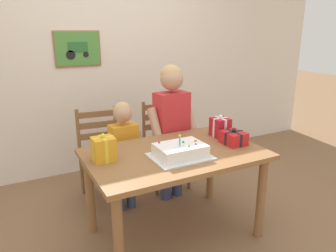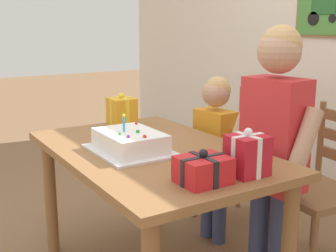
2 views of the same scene
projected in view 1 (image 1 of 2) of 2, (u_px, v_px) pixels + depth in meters
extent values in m
plane|color=#846042|center=(174.00, 233.00, 2.74)|extent=(20.00, 20.00, 0.00)
cube|color=silver|center=(107.00, 62.00, 3.79)|extent=(6.40, 0.08, 2.60)
cube|color=olive|center=(78.00, 49.00, 3.55)|extent=(0.51, 0.02, 0.39)
cube|color=#4C8E3D|center=(78.00, 49.00, 3.54)|extent=(0.48, 0.01, 0.36)
cube|color=#28662D|center=(78.00, 47.00, 3.53)|extent=(0.22, 0.01, 0.11)
cylinder|color=black|center=(71.00, 55.00, 3.51)|extent=(0.10, 0.01, 0.10)
cylinder|color=black|center=(86.00, 54.00, 3.59)|extent=(0.06, 0.01, 0.06)
cube|color=olive|center=(175.00, 154.00, 2.53)|extent=(1.38, 0.87, 0.04)
cylinder|color=olive|center=(118.00, 242.00, 2.07)|extent=(0.07, 0.07, 0.70)
cylinder|color=olive|center=(261.00, 198.00, 2.61)|extent=(0.07, 0.07, 0.70)
cylinder|color=olive|center=(90.00, 194.00, 2.67)|extent=(0.07, 0.07, 0.70)
cylinder|color=olive|center=(211.00, 166.00, 3.21)|extent=(0.07, 0.07, 0.70)
cube|color=silver|center=(180.00, 156.00, 2.42)|extent=(0.44, 0.34, 0.01)
cube|color=white|center=(180.00, 150.00, 2.40)|extent=(0.36, 0.26, 0.09)
cylinder|color=#33ADE5|center=(180.00, 141.00, 2.35)|extent=(0.01, 0.01, 0.07)
sphere|color=yellow|center=(180.00, 136.00, 2.34)|extent=(0.02, 0.02, 0.02)
sphere|color=purple|center=(196.00, 144.00, 2.38)|extent=(0.02, 0.02, 0.02)
sphere|color=red|center=(159.00, 142.00, 2.42)|extent=(0.02, 0.02, 0.02)
sphere|color=green|center=(183.00, 142.00, 2.42)|extent=(0.02, 0.02, 0.02)
sphere|color=red|center=(196.00, 141.00, 2.46)|extent=(0.01, 0.01, 0.01)
sphere|color=orange|center=(195.00, 141.00, 2.45)|extent=(0.02, 0.02, 0.02)
sphere|color=green|center=(189.00, 146.00, 2.34)|extent=(0.01, 0.01, 0.01)
cube|color=red|center=(233.00, 138.00, 2.68)|extent=(0.17, 0.20, 0.11)
cube|color=black|center=(233.00, 138.00, 2.68)|extent=(0.17, 0.02, 0.11)
cube|color=black|center=(233.00, 138.00, 2.68)|extent=(0.02, 0.20, 0.11)
sphere|color=black|center=(234.00, 130.00, 2.66)|extent=(0.04, 0.04, 0.04)
cube|color=gold|center=(104.00, 149.00, 2.34)|extent=(0.16, 0.14, 0.18)
cube|color=yellow|center=(104.00, 149.00, 2.34)|extent=(0.16, 0.02, 0.18)
cube|color=yellow|center=(104.00, 149.00, 2.34)|extent=(0.02, 0.15, 0.18)
sphere|color=yellow|center=(103.00, 136.00, 2.31)|extent=(0.04, 0.04, 0.04)
cube|color=red|center=(220.00, 127.00, 2.86)|extent=(0.14, 0.15, 0.17)
cube|color=white|center=(220.00, 127.00, 2.86)|extent=(0.15, 0.02, 0.17)
cube|color=white|center=(220.00, 127.00, 2.86)|extent=(0.02, 0.16, 0.17)
sphere|color=white|center=(221.00, 117.00, 2.83)|extent=(0.04, 0.04, 0.04)
cube|color=brown|center=(102.00, 158.00, 3.16)|extent=(0.46, 0.46, 0.04)
cylinder|color=brown|center=(127.00, 185.00, 3.13)|extent=(0.04, 0.04, 0.43)
cylinder|color=brown|center=(87.00, 192.00, 2.99)|extent=(0.04, 0.04, 0.43)
cylinder|color=brown|center=(118.00, 169.00, 3.47)|extent=(0.04, 0.04, 0.43)
cylinder|color=brown|center=(82.00, 175.00, 3.33)|extent=(0.04, 0.04, 0.43)
cylinder|color=brown|center=(116.00, 127.00, 3.33)|extent=(0.04, 0.04, 0.45)
cylinder|color=brown|center=(78.00, 131.00, 3.19)|extent=(0.04, 0.04, 0.45)
cube|color=brown|center=(98.00, 135.00, 3.28)|extent=(0.36, 0.06, 0.06)
cube|color=brown|center=(97.00, 125.00, 3.24)|extent=(0.36, 0.06, 0.06)
cube|color=brown|center=(96.00, 114.00, 3.21)|extent=(0.36, 0.06, 0.06)
cube|color=brown|center=(166.00, 146.00, 3.48)|extent=(0.46, 0.46, 0.04)
cylinder|color=brown|center=(189.00, 170.00, 3.44)|extent=(0.04, 0.04, 0.43)
cylinder|color=brown|center=(156.00, 176.00, 3.31)|extent=(0.04, 0.04, 0.43)
cylinder|color=brown|center=(175.00, 158.00, 3.78)|extent=(0.04, 0.04, 0.43)
cylinder|color=brown|center=(145.00, 162.00, 3.64)|extent=(0.04, 0.04, 0.43)
cylinder|color=brown|center=(176.00, 118.00, 3.64)|extent=(0.04, 0.04, 0.45)
cylinder|color=brown|center=(144.00, 122.00, 3.50)|extent=(0.04, 0.04, 0.45)
cube|color=brown|center=(160.00, 126.00, 3.59)|extent=(0.36, 0.06, 0.06)
cube|color=brown|center=(160.00, 116.00, 3.56)|extent=(0.36, 0.06, 0.06)
cube|color=brown|center=(160.00, 106.00, 3.53)|extent=(0.36, 0.06, 0.06)
cylinder|color=#38426B|center=(177.00, 172.00, 3.31)|extent=(0.11, 0.11, 0.51)
cylinder|color=#38426B|center=(166.00, 175.00, 3.23)|extent=(0.11, 0.11, 0.51)
cube|color=red|center=(172.00, 122.00, 3.11)|extent=(0.33, 0.22, 0.58)
cylinder|color=tan|center=(191.00, 122.00, 3.19)|extent=(0.11, 0.25, 0.39)
cylinder|color=tan|center=(156.00, 128.00, 2.98)|extent=(0.11, 0.25, 0.39)
sphere|color=tan|center=(172.00, 79.00, 2.99)|extent=(0.22, 0.22, 0.22)
sphere|color=tan|center=(171.00, 76.00, 2.99)|extent=(0.21, 0.21, 0.21)
cylinder|color=#38426B|center=(131.00, 188.00, 3.10)|extent=(0.08, 0.08, 0.40)
cylinder|color=#38426B|center=(121.00, 191.00, 3.04)|extent=(0.08, 0.08, 0.40)
cube|color=orange|center=(124.00, 148.00, 2.94)|extent=(0.26, 0.17, 0.45)
cylinder|color=tan|center=(141.00, 147.00, 3.01)|extent=(0.08, 0.19, 0.30)
cylinder|color=tan|center=(110.00, 154.00, 2.84)|extent=(0.08, 0.19, 0.30)
sphere|color=tan|center=(123.00, 113.00, 2.85)|extent=(0.17, 0.17, 0.17)
sphere|color=tan|center=(122.00, 111.00, 2.85)|extent=(0.16, 0.16, 0.16)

